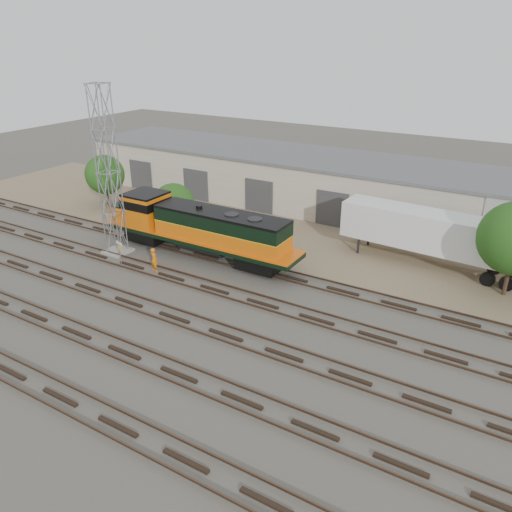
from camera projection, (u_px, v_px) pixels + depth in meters
The scene contains 11 objects.
ground at pixel (202, 299), 34.58m from camera, with size 140.00×140.00×0.00m, color #47423A.
dirt_strip at pixel (298, 232), 46.34m from camera, with size 80.00×16.00×0.02m, color #726047.
tracks at pixel (174, 317), 32.19m from camera, with size 80.00×20.40×0.28m.
warehouse at pixel (334, 184), 51.50m from camera, with size 58.40×10.40×5.30m.
locomotive at pixel (197, 227), 40.54m from camera, with size 17.68×3.10×4.25m.
signal_tower at pixel (109, 175), 39.32m from camera, with size 2.00×2.00×13.54m.
sign_post at pixel (120, 249), 38.75m from camera, with size 0.86×0.30×2.17m.
worker at pixel (154, 260), 38.30m from camera, with size 0.70×0.46×1.93m, color orange.
semi_trailer at pixel (434, 234), 38.57m from camera, with size 14.12×3.78×4.29m.
tree_west at pixel (105, 176), 52.24m from camera, with size 4.30×4.09×5.35m.
tree_mid at pixel (174, 206), 47.81m from camera, with size 4.30×4.10×4.10m.
Camera 1 is at (18.76, -24.15, 16.83)m, focal length 35.00 mm.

